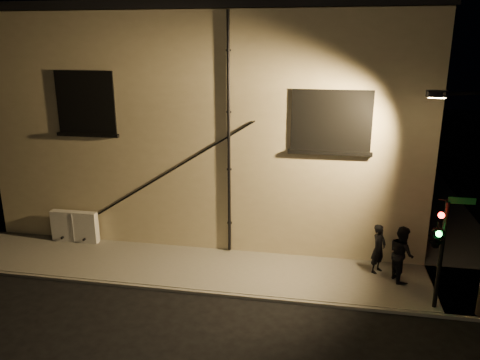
% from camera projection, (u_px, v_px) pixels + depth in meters
% --- Properties ---
extents(ground, '(90.00, 90.00, 0.00)m').
position_uv_depth(ground, '(268.00, 300.00, 14.08)').
color(ground, black).
extents(sidewalk, '(21.00, 16.00, 0.12)m').
position_uv_depth(sidewalk, '(314.00, 242.00, 17.99)').
color(sidewalk, '#67645D').
rests_on(sidewalk, ground).
extents(building, '(16.20, 12.23, 8.80)m').
position_uv_depth(building, '(230.00, 110.00, 21.84)').
color(building, '#C9B890').
rests_on(building, ground).
extents(utility_cabinet, '(1.82, 0.31, 1.20)m').
position_uv_depth(utility_cabinet, '(75.00, 226.00, 17.79)').
color(utility_cabinet, silver).
rests_on(utility_cabinet, sidewalk).
extents(pedestrian_a, '(0.67, 0.72, 1.66)m').
position_uv_depth(pedestrian_a, '(379.00, 249.00, 15.33)').
color(pedestrian_a, black).
rests_on(pedestrian_a, sidewalk).
extents(pedestrian_b, '(0.92, 1.05, 1.82)m').
position_uv_depth(pedestrian_b, '(401.00, 254.00, 14.79)').
color(pedestrian_b, black).
rests_on(pedestrian_b, sidewalk).
extents(traffic_signal, '(1.21, 1.96, 3.34)m').
position_uv_depth(traffic_signal, '(437.00, 236.00, 12.79)').
color(traffic_signal, black).
rests_on(traffic_signal, sidewalk).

